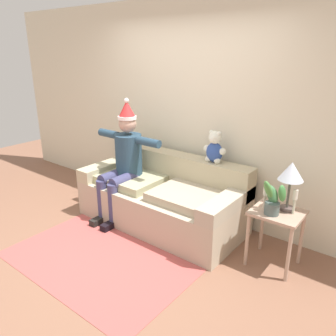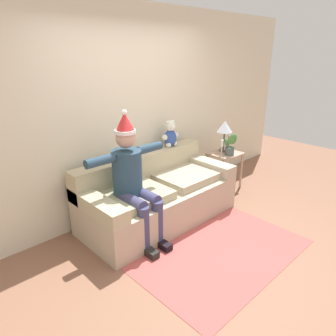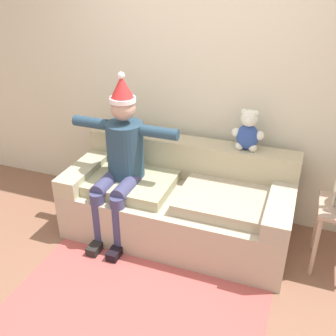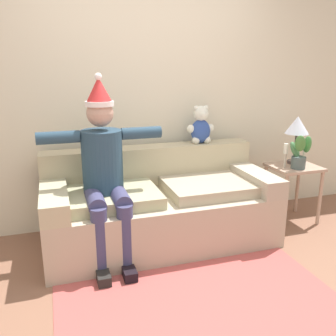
% 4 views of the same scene
% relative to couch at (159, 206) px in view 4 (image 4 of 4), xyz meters
% --- Properties ---
extents(ground_plane, '(10.00, 10.00, 0.00)m').
position_rel_couch_xyz_m(ground_plane, '(0.00, -1.00, -0.33)').
color(ground_plane, '#885C46').
extents(back_wall, '(7.00, 0.10, 2.70)m').
position_rel_couch_xyz_m(back_wall, '(0.00, 0.55, 1.02)').
color(back_wall, beige).
rests_on(back_wall, ground_plane).
extents(couch, '(2.06, 0.94, 0.84)m').
position_rel_couch_xyz_m(couch, '(0.00, 0.00, 0.00)').
color(couch, '#B8AA91').
rests_on(couch, ground_plane).
extents(person_seated, '(1.02, 0.77, 1.54)m').
position_rel_couch_xyz_m(person_seated, '(-0.51, -0.16, 0.45)').
color(person_seated, '#274257').
rests_on(person_seated, ground_plane).
extents(teddy_bear, '(0.29, 0.17, 0.38)m').
position_rel_couch_xyz_m(teddy_bear, '(0.53, 0.30, 0.67)').
color(teddy_bear, '#2E4B99').
rests_on(teddy_bear, couch).
extents(side_table, '(0.48, 0.43, 0.60)m').
position_rel_couch_xyz_m(side_table, '(1.45, -0.01, 0.15)').
color(side_table, tan).
rests_on(side_table, ground_plane).
extents(table_lamp, '(0.24, 0.24, 0.50)m').
position_rel_couch_xyz_m(table_lamp, '(1.51, 0.08, 0.65)').
color(table_lamp, '#554543').
rests_on(table_lamp, side_table).
extents(potted_plant, '(0.24, 0.23, 0.36)m').
position_rel_couch_xyz_m(potted_plant, '(1.43, -0.11, 0.43)').
color(potted_plant, '#4D5E5B').
rests_on(potted_plant, side_table).
extents(candle_tall, '(0.04, 0.04, 0.24)m').
position_rel_couch_xyz_m(candle_tall, '(1.32, -0.03, 0.43)').
color(candle_tall, beige).
rests_on(candle_tall, side_table).
extents(candle_short, '(0.04, 0.04, 0.25)m').
position_rel_couch_xyz_m(candle_short, '(1.59, 0.03, 0.43)').
color(candle_short, beige).
rests_on(candle_short, side_table).
extents(area_rug, '(1.97, 1.26, 0.01)m').
position_rel_couch_xyz_m(area_rug, '(0.00, -1.07, -0.33)').
color(area_rug, '#B8524E').
rests_on(area_rug, ground_plane).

